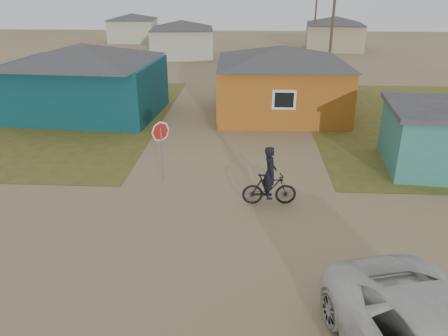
{
  "coord_description": "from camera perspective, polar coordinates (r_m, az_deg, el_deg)",
  "views": [
    {
      "loc": [
        0.73,
        -10.52,
        7.12
      ],
      "look_at": [
        -0.05,
        3.0,
        1.3
      ],
      "focal_mm": 35.0,
      "sensor_mm": 36.0,
      "label": 1
    }
  ],
  "objects": [
    {
      "name": "cyclist",
      "position": [
        14.94,
        5.96,
        -2.05
      ],
      "size": [
        1.9,
        0.7,
        2.11
      ],
      "color": "black",
      "rests_on": "ground"
    },
    {
      "name": "house_beige_east",
      "position": [
        51.63,
        14.24,
        16.75
      ],
      "size": [
        6.95,
        6.05,
        3.6
      ],
      "color": "gray",
      "rests_on": "ground"
    },
    {
      "name": "stop_sign",
      "position": [
        16.45,
        -8.25,
        3.97
      ],
      "size": [
        0.74,
        0.33,
        2.38
      ],
      "color": "gray",
      "rests_on": "ground"
    },
    {
      "name": "utility_pole_far",
      "position": [
        49.08,
        11.9,
        19.32
      ],
      "size": [
        1.4,
        0.2,
        8.0
      ],
      "color": "#4E3C2F",
      "rests_on": "ground"
    },
    {
      "name": "house_pale_north",
      "position": [
        58.65,
        -11.82,
        17.56
      ],
      "size": [
        6.28,
        5.81,
        3.4
      ],
      "color": "#A4AB93",
      "rests_on": "ground"
    },
    {
      "name": "house_yellow",
      "position": [
        25.11,
        7.42,
        11.31
      ],
      "size": [
        7.72,
        6.76,
        3.9
      ],
      "color": "#A25818",
      "rests_on": "ground"
    },
    {
      "name": "house_pale_west",
      "position": [
        45.33,
        -5.49,
        16.5
      ],
      "size": [
        7.04,
        6.15,
        3.6
      ],
      "color": "#A4AB93",
      "rests_on": "ground"
    },
    {
      "name": "utility_pole_near",
      "position": [
        33.16,
        13.96,
        17.46
      ],
      "size": [
        1.4,
        0.2,
        8.0
      ],
      "color": "#4E3C2F",
      "rests_on": "ground"
    },
    {
      "name": "house_teal",
      "position": [
        26.23,
        -17.71,
        11.05
      ],
      "size": [
        8.93,
        7.08,
        4.0
      ],
      "color": "#0A3239",
      "rests_on": "ground"
    },
    {
      "name": "ground",
      "position": [
        12.73,
        -0.55,
        -10.77
      ],
      "size": [
        120.0,
        120.0,
        0.0
      ],
      "primitive_type": "plane",
      "color": "#947C55"
    }
  ]
}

